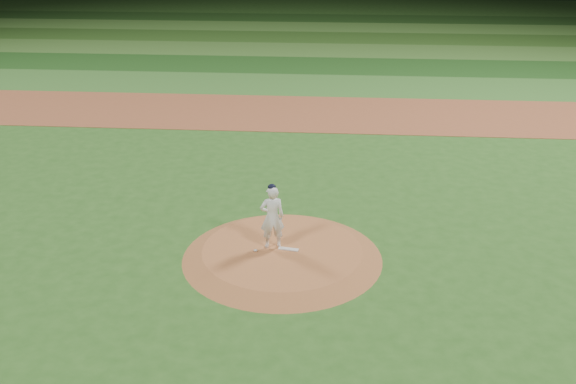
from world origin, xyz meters
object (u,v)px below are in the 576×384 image
at_px(rosin_bag, 255,250).
at_px(pitcher_on_mound, 272,217).
at_px(pitching_rubber, 289,249).
at_px(pitchers_mound, 282,253).

relative_size(rosin_bag, pitcher_on_mound, 0.06).
distance_m(pitching_rubber, rosin_bag, 0.91).
height_order(pitchers_mound, rosin_bag, rosin_bag).
relative_size(pitching_rubber, rosin_bag, 5.21).
bearing_deg(pitching_rubber, rosin_bag, -159.82).
xyz_separation_m(pitchers_mound, pitcher_on_mound, (-0.28, 0.12, 1.05)).
bearing_deg(pitcher_on_mound, pitchers_mound, -23.05).
distance_m(pitchers_mound, pitching_rubber, 0.22).
distance_m(rosin_bag, pitcher_on_mound, 1.04).
xyz_separation_m(pitching_rubber, rosin_bag, (-0.89, -0.17, 0.02)).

